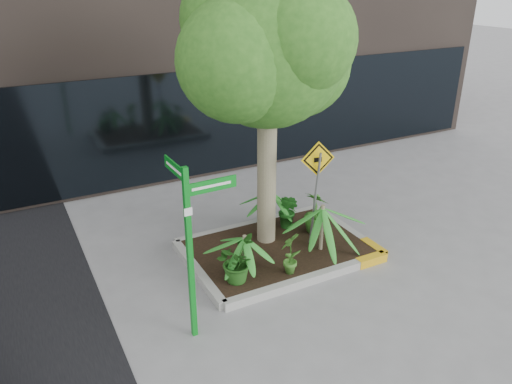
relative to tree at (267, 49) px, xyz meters
name	(u,v)px	position (x,y,z in m)	size (l,w,h in m)	color
ground	(276,263)	(-0.14, -0.65, -3.65)	(80.00, 80.00, 0.00)	gray
planter	(280,249)	(0.09, -0.38, -3.55)	(3.35, 2.36, 0.15)	#9E9E99
tree	(267,49)	(0.00, 0.00, 0.00)	(3.33, 2.96, 5.00)	gray
palm_front	(323,208)	(0.71, -0.81, -2.67)	(1.00, 1.00, 1.11)	gray
palm_left	(245,238)	(-0.86, -0.84, -2.85)	(0.78, 0.78, 0.87)	gray
palm_back	(272,192)	(0.40, 0.48, -2.80)	(0.84, 0.84, 0.94)	gray
shrub_a	(235,260)	(-1.10, -0.99, -3.13)	(0.67, 0.67, 0.74)	#1F5217
shrub_b	(316,212)	(1.00, -0.20, -3.08)	(0.47, 0.47, 0.83)	#307121
shrub_c	(290,253)	(-0.19, -1.20, -3.12)	(0.40, 0.40, 0.75)	#397323
shrub_d	(288,211)	(0.60, 0.18, -3.13)	(0.41, 0.41, 0.74)	#1B5B1A
street_sign_post	(191,235)	(-2.09, -1.72, -2.05)	(0.77, 0.76, 2.59)	#0C851D
cattle_sign	(317,177)	(0.64, -0.66, -2.13)	(0.62, 0.30, 2.03)	slate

